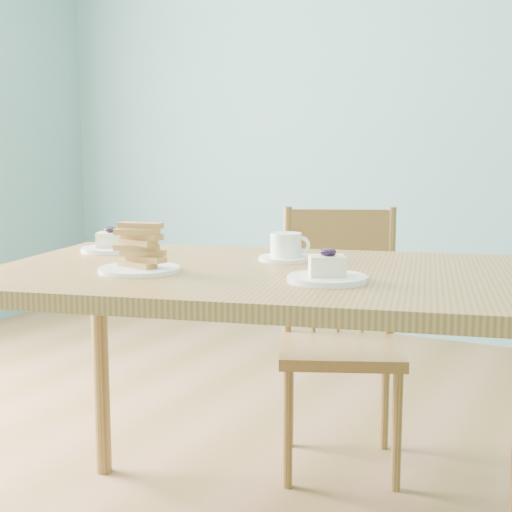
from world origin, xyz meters
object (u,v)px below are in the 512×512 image
cheesecake_plate_far (111,245)px  dining_chair (340,336)px  coffee_cup (286,249)px  biscotti_plate (139,255)px  cheesecake_plate_near (327,273)px  dining_table (274,300)px

cheesecake_plate_far → dining_chair: bearing=46.2°
coffee_cup → biscotti_plate: size_ratio=0.74×
cheesecake_plate_near → coffee_cup: cheesecake_plate_near is taller
dining_table → biscotti_plate: size_ratio=7.91×
coffee_cup → biscotti_plate: 0.42m
dining_chair → biscotti_plate: size_ratio=4.35×
dining_chair → biscotti_plate: 0.91m
cheesecake_plate_near → biscotti_plate: biscotti_plate is taller
dining_table → cheesecake_plate_near: cheesecake_plate_near is taller
biscotti_plate → coffee_cup: bearing=54.5°
cheesecake_plate_near → biscotti_plate: 0.47m
cheesecake_plate_near → cheesecake_plate_far: bearing=167.5°
cheesecake_plate_far → biscotti_plate: size_ratio=0.88×
cheesecake_plate_near → cheesecake_plate_far: size_ratio=1.04×
biscotti_plate → dining_chair: bearing=74.1°
cheesecake_plate_far → cheesecake_plate_near: bearing=-12.5°
dining_chair → cheesecake_plate_far: size_ratio=4.96×
dining_table → cheesecake_plate_near: (0.18, -0.09, 0.10)m
biscotti_plate → dining_table: bearing=32.6°
dining_table → dining_chair: dining_chair is taller
dining_chair → cheesecake_plate_near: (0.24, -0.71, 0.34)m
cheesecake_plate_near → dining_table: bearing=152.3°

